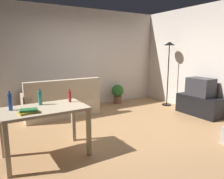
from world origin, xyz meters
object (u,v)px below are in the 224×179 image
tv_stand (199,105)px  torchiere_lamp (169,56)px  bottle_blue (10,102)px  couch (61,103)px  tv (201,87)px  bottle_tall (40,98)px  bottle_red (70,96)px  potted_plant (118,93)px  book_stack (29,111)px  desk (45,115)px

tv_stand → torchiere_lamp: torchiere_lamp is taller
tv_stand → bottle_blue: bottle_blue is taller
couch → tv: size_ratio=2.93×
bottle_tall → tv_stand: bearing=-0.4°
couch → bottle_red: size_ratio=8.17×
tv_stand → bottle_tall: 3.83m
bottle_red → tv: bearing=0.6°
tv_stand → potted_plant: (-1.11, 2.00, 0.09)m
bottle_tall → tv: bearing=-0.4°
tv_stand → torchiere_lamp: size_ratio=0.61×
bottle_red → book_stack: 0.76m
potted_plant → bottle_red: bottle_red is taller
bottle_tall → bottle_red: bearing=-7.1°
potted_plant → bottle_blue: bearing=-146.2°
tv_stand → potted_plant: bearing=29.1°
book_stack → torchiere_lamp: bearing=19.6°
desk → bottle_tall: 0.30m
desk → book_stack: (-0.25, -0.17, 0.14)m
tv_stand → desk: desk is taller
bottle_blue → bottle_red: size_ratio=1.27×
torchiere_lamp → bottle_red: (-3.33, -1.12, -0.56)m
torchiere_lamp → book_stack: torchiere_lamp is taller
bottle_tall → book_stack: bottle_tall is taller
potted_plant → book_stack: 3.76m
potted_plant → bottle_tall: (-2.67, -1.98, 0.54)m
potted_plant → torchiere_lamp: bearing=-39.4°
desk → bottle_red: bottle_red is taller
desk → torchiere_lamp: bearing=17.5°
tv_stand → potted_plant: size_ratio=1.93×
desk → tv_stand: bearing=1.6°
torchiere_lamp → potted_plant: (-1.11, 0.92, -1.08)m
torchiere_lamp → desk: torchiere_lamp is taller
potted_plant → bottle_red: 3.05m
couch → bottle_red: 1.84m
couch → bottle_blue: size_ratio=6.41×
couch → potted_plant: couch is taller
couch → potted_plant: 1.86m
bottle_blue → tv_stand: bearing=1.0°
tv_stand → torchiere_lamp: bearing=0.0°
couch → tv_stand: 3.40m
couch → desk: size_ratio=1.45×
desk → book_stack: bearing=-146.3°
tv → torchiere_lamp: size_ratio=0.33×
bottle_blue → bottle_red: bearing=2.6°
tv_stand → desk: 3.80m
book_stack → bottle_tall: bearing=57.3°
tv → potted_plant: size_ratio=1.05×
torchiere_lamp → bottle_tall: torchiere_lamp is taller
bottle_blue → bottle_tall: size_ratio=1.10×
tv → torchiere_lamp: (-0.00, 1.09, 0.71)m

